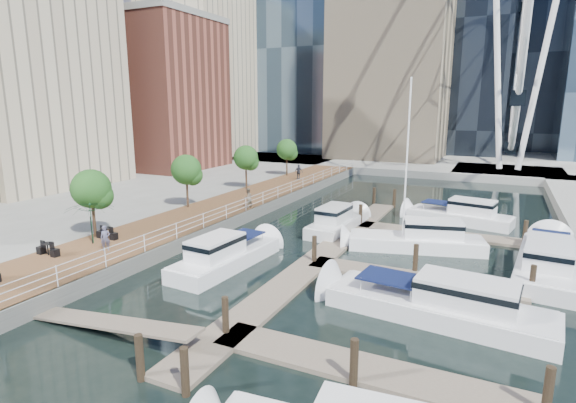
# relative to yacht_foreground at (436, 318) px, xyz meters

# --- Properties ---
(ground) EXTENTS (520.00, 520.00, 0.00)m
(ground) POSITION_rel_yacht_foreground_xyz_m (-10.94, -3.67, 0.00)
(ground) COLOR black
(ground) RESTS_ON ground
(boardwalk) EXTENTS (6.00, 60.00, 1.00)m
(boardwalk) POSITION_rel_yacht_foreground_xyz_m (-19.94, 11.33, 0.50)
(boardwalk) COLOR brown
(boardwalk) RESTS_ON ground
(seawall) EXTENTS (0.25, 60.00, 1.00)m
(seawall) POSITION_rel_yacht_foreground_xyz_m (-16.94, 11.33, 0.50)
(seawall) COLOR #595954
(seawall) RESTS_ON ground
(land_inland) EXTENTS (48.00, 90.00, 1.00)m
(land_inland) POSITION_rel_yacht_foreground_xyz_m (-46.94, 11.33, 0.50)
(land_inland) COLOR gray
(land_inland) RESTS_ON ground
(land_far) EXTENTS (200.00, 114.00, 1.00)m
(land_far) POSITION_rel_yacht_foreground_xyz_m (-10.94, 98.33, 0.50)
(land_far) COLOR gray
(land_far) RESTS_ON ground
(pier) EXTENTS (14.00, 12.00, 1.00)m
(pier) POSITION_rel_yacht_foreground_xyz_m (3.06, 48.33, 0.50)
(pier) COLOR gray
(pier) RESTS_ON ground
(railing) EXTENTS (0.10, 60.00, 1.05)m
(railing) POSITION_rel_yacht_foreground_xyz_m (-17.04, 11.33, 1.52)
(railing) COLOR white
(railing) RESTS_ON boardwalk
(floating_docks) EXTENTS (16.00, 34.00, 2.60)m
(floating_docks) POSITION_rel_yacht_foreground_xyz_m (-2.98, 6.31, 0.49)
(floating_docks) COLOR #6D6051
(floating_docks) RESTS_ON ground
(midrise_condos) EXTENTS (19.00, 67.00, 28.00)m
(midrise_condos) POSITION_rel_yacht_foreground_xyz_m (-44.51, 23.15, 13.42)
(midrise_condos) COLOR #BCAD8E
(midrise_condos) RESTS_ON ground
(street_trees) EXTENTS (2.60, 42.60, 4.60)m
(street_trees) POSITION_rel_yacht_foreground_xyz_m (-22.34, 10.33, 4.29)
(street_trees) COLOR #3F2B1C
(street_trees) RESTS_ON ground
(cafe_tables) EXTENTS (2.50, 13.70, 0.74)m
(cafe_tables) POSITION_rel_yacht_foreground_xyz_m (-21.34, -5.67, 1.37)
(cafe_tables) COLOR black
(cafe_tables) RESTS_ON ground
(yacht_foreground) EXTENTS (11.35, 4.07, 2.15)m
(yacht_foreground) POSITION_rel_yacht_foreground_xyz_m (0.00, 0.00, 0.00)
(yacht_foreground) COLOR silver
(yacht_foreground) RESTS_ON ground
(pedestrian_near) EXTENTS (0.66, 0.67, 1.55)m
(pedestrian_near) POSITION_rel_yacht_foreground_xyz_m (-19.34, -1.52, 1.78)
(pedestrian_near) COLOR #51516C
(pedestrian_near) RESTS_ON boardwalk
(pedestrian_mid) EXTENTS (0.86, 0.98, 1.72)m
(pedestrian_mid) POSITION_rel_yacht_foreground_xyz_m (-17.50, 12.42, 1.86)
(pedestrian_mid) COLOR #816E59
(pedestrian_mid) RESTS_ON boardwalk
(pedestrian_far) EXTENTS (1.09, 0.52, 1.80)m
(pedestrian_far) POSITION_rel_yacht_foreground_xyz_m (-19.71, 28.15, 1.90)
(pedestrian_far) COLOR #2E303A
(pedestrian_far) RESTS_ON boardwalk
(moored_yachts) EXTENTS (21.51, 33.15, 11.50)m
(moored_yachts) POSITION_rel_yacht_foreground_xyz_m (-2.73, 8.53, 0.00)
(moored_yachts) COLOR white
(moored_yachts) RESTS_ON ground
(cafe_seating) EXTENTS (4.61, 11.85, 2.76)m
(cafe_seating) POSITION_rel_yacht_foreground_xyz_m (-21.48, -5.15, 2.26)
(cafe_seating) COLOR #0F381A
(cafe_seating) RESTS_ON ground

